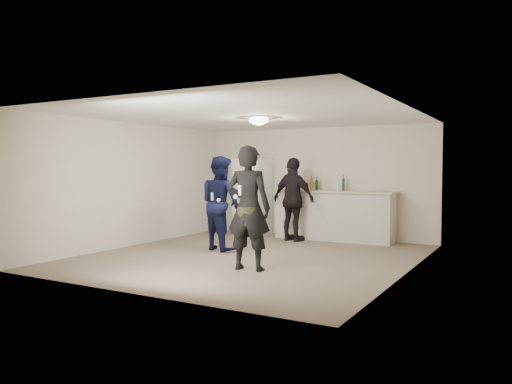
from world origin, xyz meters
The scene contains 21 objects.
floor centered at (0.00, 0.00, 0.00)m, with size 6.00×6.00×0.00m, color #6B5B4C.
ceiling centered at (0.00, 0.00, 2.50)m, with size 6.00×6.00×0.00m, color silver.
wall_back centered at (0.00, 3.00, 1.25)m, with size 6.00×6.00×0.00m, color beige.
wall_front centered at (0.00, -3.00, 1.25)m, with size 6.00×6.00×0.00m, color beige.
wall_left centered at (-2.75, 0.00, 1.25)m, with size 6.00×6.00×0.00m, color beige.
wall_right centered at (2.75, 0.00, 1.25)m, with size 6.00×6.00×0.00m, color beige.
counter centered at (0.56, 2.67, 0.53)m, with size 2.60×0.56×1.05m, color beige.
counter_top centered at (0.56, 2.67, 1.07)m, with size 2.68×0.64×0.04m, color #BAA890.
fridge centered at (-1.45, 2.60, 0.90)m, with size 0.70×0.70×1.80m, color white.
fridge_handle centered at (-1.17, 2.23, 1.30)m, with size 0.02×0.02×0.60m, color silver.
ceiling_dome centered at (0.00, 0.30, 2.45)m, with size 0.36×0.36×0.16m, color white.
shaker centered at (-0.08, 2.72, 1.18)m, with size 0.08×0.08×0.17m, color silver.
man centered at (-0.89, 0.38, 0.91)m, with size 0.88×0.69×1.82m, color #101643.
woman centered at (0.55, -1.01, 0.97)m, with size 0.71×0.46×1.93m, color black.
camo_shorts centered at (0.55, -1.01, 0.85)m, with size 0.34×0.34×0.28m, color #333C1B.
spectator centered at (-0.15, 2.11, 0.91)m, with size 1.06×0.44×1.81m, color black.
remote_man centered at (-0.89, 0.10, 1.05)m, with size 0.04×0.04×0.15m, color silver.
nunchuk_man centered at (-0.77, 0.13, 0.98)m, with size 0.07×0.07×0.07m, color white.
remote_woman centered at (0.55, -1.26, 1.25)m, with size 0.04×0.04×0.15m, color white.
nunchuk_woman centered at (0.45, -1.23, 1.15)m, with size 0.07×0.07×0.07m, color white.
bottle_cluster centered at (0.26, 2.72, 1.20)m, with size 0.83×0.38×0.27m.
Camera 1 is at (4.44, -7.64, 1.58)m, focal length 35.00 mm.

